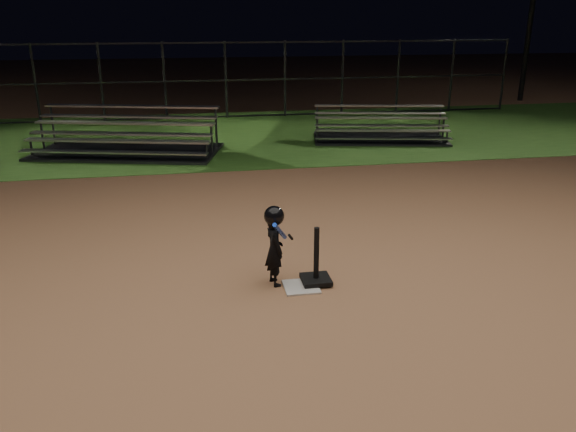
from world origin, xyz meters
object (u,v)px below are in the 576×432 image
Objects in this scene: batting_tee at (316,272)px; bleacher_left at (126,145)px; home_plate at (301,287)px; child_batter at (274,243)px; bleacher_right at (380,134)px.

bleacher_left is (-3.12, 8.09, 0.07)m from batting_tee.
home_plate is 0.68m from child_batter.
child_batter is at bearing 151.15° from home_plate.
home_plate is 0.09× the size of bleacher_left.
child_batter reaches higher than batting_tee.
home_plate is 8.69m from bleacher_left.
bleacher_right is at bearing 18.24° from bleacher_left.
child_batter is at bearing -105.56° from bleacher_right.
bleacher_right is (3.74, 8.56, 0.02)m from batting_tee.
bleacher_right is (4.28, 8.47, -0.39)m from child_batter.
home_plate is at bearing -56.09° from bleacher_left.
bleacher_right is (6.86, 0.46, -0.05)m from bleacher_left.
batting_tee is 0.15× the size of bleacher_left.
child_batter reaches higher than bleacher_right.
child_batter is at bearing 171.30° from batting_tee.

